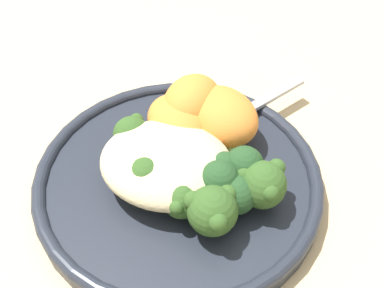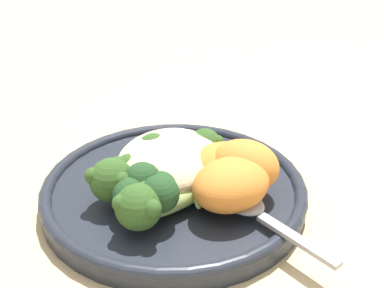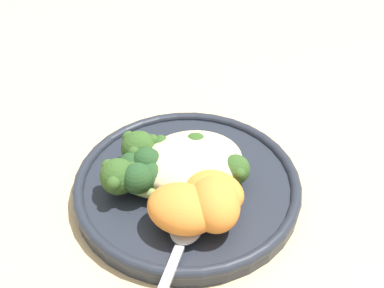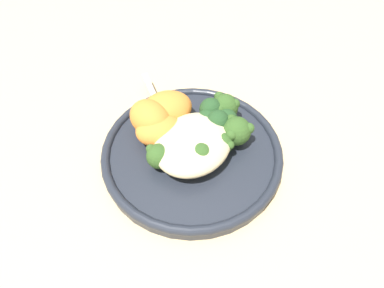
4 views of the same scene
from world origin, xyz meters
name	(u,v)px [view 4 (image 4 of 4)]	position (x,y,z in m)	size (l,w,h in m)	color
ground_plane	(193,162)	(0.00, 0.00, 0.00)	(4.00, 4.00, 0.00)	#D6B784
plate	(192,151)	(0.01, 0.01, 0.01)	(0.24, 0.24, 0.02)	#232833
quinoa_mound	(190,145)	(0.00, 0.00, 0.04)	(0.11, 0.09, 0.04)	beige
broccoli_stalk_0	(165,148)	(-0.02, 0.03, 0.04)	(0.11, 0.04, 0.03)	#9EBC66
broccoli_stalk_1	(194,145)	(0.00, 0.00, 0.04)	(0.08, 0.10, 0.04)	#9EBC66
broccoli_stalk_2	(209,138)	(0.02, -0.01, 0.03)	(0.03, 0.10, 0.03)	#9EBC66
broccoli_stalk_3	(222,129)	(0.04, -0.02, 0.04)	(0.06, 0.12, 0.04)	#9EBC66
broccoli_stalk_4	(215,110)	(0.07, 0.01, 0.04)	(0.10, 0.08, 0.04)	#9EBC66
sweet_potato_chunk_0	(167,108)	(0.03, 0.06, 0.04)	(0.07, 0.06, 0.04)	orange
sweet_potato_chunk_1	(149,119)	(0.00, 0.07, 0.04)	(0.06, 0.05, 0.05)	orange
sweet_potato_chunk_2	(160,130)	(-0.01, 0.05, 0.04)	(0.06, 0.05, 0.04)	orange
kale_tuft	(217,117)	(0.06, 0.00, 0.04)	(0.06, 0.06, 0.04)	#234723
spoon	(160,109)	(0.04, 0.08, 0.03)	(0.09, 0.11, 0.01)	#A3A3A8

